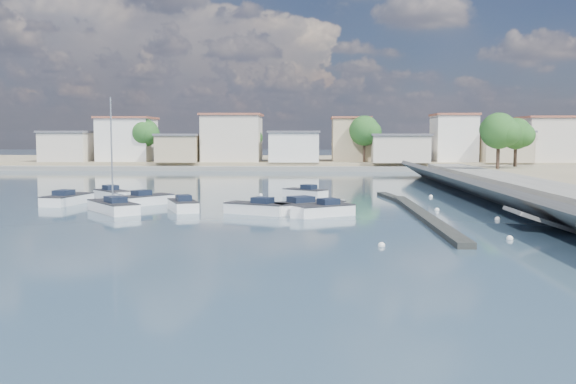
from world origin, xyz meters
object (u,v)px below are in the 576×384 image
object	(u,v)px
motorboat_e	(69,200)
motorboat_f	(303,194)
motorboat_a	(182,206)
motorboat_b	(149,200)
motorboat_d	(320,211)
motorboat_c	(254,209)
motorboat_g	(114,195)
motorboat_h	(311,207)
sailboat	(112,207)

from	to	relation	value
motorboat_e	motorboat_f	bearing A→B (deg)	17.77
motorboat_f	motorboat_a	bearing A→B (deg)	-130.67
motorboat_b	motorboat_d	bearing A→B (deg)	-27.46
motorboat_c	motorboat_e	world-z (taller)	same
motorboat_b	motorboat_g	distance (m)	6.19
motorboat_h	motorboat_a	bearing A→B (deg)	175.21
motorboat_d	motorboat_g	world-z (taller)	same
motorboat_g	sailboat	xyz separation A→B (m)	(2.89, -9.94, 0.03)
motorboat_d	motorboat_h	world-z (taller)	same
motorboat_b	motorboat_f	xyz separation A→B (m)	(13.17, 6.61, 0.00)
sailboat	motorboat_b	bearing A→B (deg)	75.19
motorboat_a	motorboat_h	xyz separation A→B (m)	(10.11, -0.85, -0.00)
motorboat_c	motorboat_f	distance (m)	13.34
motorboat_c	motorboat_d	size ratio (longest dim) A/B	1.10
motorboat_f	motorboat_g	xyz separation A→B (m)	(-17.54, -2.23, 0.00)
motorboat_a	motorboat_h	distance (m)	10.14
motorboat_h	sailboat	world-z (taller)	sailboat
motorboat_h	motorboat_f	bearing A→B (deg)	93.45
motorboat_g	sailboat	bearing A→B (deg)	-73.78
motorboat_g	motorboat_h	size ratio (longest dim) A/B	0.78
motorboat_e	motorboat_f	xyz separation A→B (m)	(20.14, 6.45, -0.00)
motorboat_c	motorboat_g	xyz separation A→B (m)	(-13.98, 10.62, 0.00)
motorboat_b	motorboat_c	bearing A→B (deg)	-32.99
motorboat_a	motorboat_h	bearing A→B (deg)	-4.79
motorboat_d	motorboat_h	xyz separation A→B (m)	(-0.73, 2.42, 0.00)
motorboat_c	motorboat_f	bearing A→B (deg)	74.52
motorboat_a	sailboat	size ratio (longest dim) A/B	0.55
motorboat_f	motorboat_d	bearing A→B (deg)	-84.22
motorboat_b	motorboat_f	size ratio (longest dim) A/B	1.09
motorboat_h	motorboat_e	bearing A→B (deg)	165.66
motorboat_c	sailboat	bearing A→B (deg)	176.48
motorboat_a	motorboat_f	xyz separation A→B (m)	(9.40, 10.94, -0.00)
motorboat_b	motorboat_h	world-z (taller)	same
motorboat_b	motorboat_h	distance (m)	14.82
motorboat_f	motorboat_h	bearing A→B (deg)	-86.55
motorboat_e	motorboat_h	distance (m)	21.53
motorboat_b	sailboat	bearing A→B (deg)	-104.81
motorboat_b	motorboat_c	world-z (taller)	same
motorboat_a	motorboat_c	xyz separation A→B (m)	(5.84, -1.92, 0.00)
motorboat_d	motorboat_f	bearing A→B (deg)	95.78
sailboat	motorboat_g	bearing A→B (deg)	106.22
motorboat_a	sailboat	distance (m)	5.39
sailboat	motorboat_c	bearing A→B (deg)	-3.52
motorboat_e	motorboat_h	size ratio (longest dim) A/B	0.99
motorboat_b	motorboat_e	size ratio (longest dim) A/B	0.80
motorboat_a	motorboat_f	distance (m)	14.42
motorboat_g	motorboat_e	bearing A→B (deg)	-121.69
motorboat_a	motorboat_d	xyz separation A→B (m)	(10.84, -3.27, -0.00)
sailboat	motorboat_e	bearing A→B (deg)	133.89
motorboat_d	motorboat_h	bearing A→B (deg)	106.71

